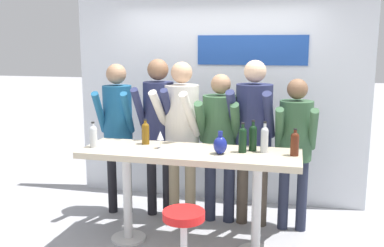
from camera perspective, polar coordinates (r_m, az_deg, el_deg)
The scene contains 18 objects.
ground_plane at distance 4.51m, azimuth -0.32°, elevation -15.99°, with size 40.00×40.00×0.00m, color #9E9EA3.
back_wall at distance 5.49m, azimuth 3.40°, elevation 4.44°, with size 3.73×0.12×2.85m.
tasting_table at distance 4.20m, azimuth -0.33°, elevation -5.65°, with size 2.13×0.67×1.00m.
bar_stool at distance 3.73m, azimuth -1.10°, elevation -14.70°, with size 0.38×0.38×0.64m.
person_far_left at distance 5.07m, azimuth -9.90°, elevation 0.29°, with size 0.46×0.58×1.79m.
person_left at distance 4.92m, azimuth -4.51°, elevation 0.53°, with size 0.42×0.56×1.85m.
person_center_left at distance 4.79m, azimuth -1.42°, elevation -0.06°, with size 0.52×0.64×1.82m.
person_center at distance 4.77m, azimuth 3.77°, elevation -1.24°, with size 0.48×0.56×1.69m.
person_center_right at distance 4.70m, azimuth 8.20°, elevation -0.22°, with size 0.51×0.62×1.85m.
person_right at distance 4.66m, azimuth 13.60°, elevation -1.94°, with size 0.43×0.53×1.66m.
wine_bottle_0 at distance 4.43m, azimuth -6.23°, elevation -1.17°, with size 0.08×0.08×0.26m.
wine_bottle_1 at distance 4.17m, azimuth 8.12°, elevation -1.74°, with size 0.08×0.08×0.30m.
wine_bottle_2 at distance 4.12m, azimuth 9.65°, elevation -1.95°, with size 0.07×0.07×0.30m.
wine_bottle_3 at distance 4.06m, azimuth 13.54°, elevation -2.52°, with size 0.08×0.08×0.26m.
wine_bottle_4 at distance 4.38m, azimuth -13.02°, elevation -1.54°, with size 0.08×0.08×0.26m.
wine_bottle_5 at distance 4.09m, azimuth 6.77°, elevation -2.01°, with size 0.08×0.08×0.29m.
wine_glass_0 at distance 4.24m, azimuth -4.25°, elevation -1.66°, with size 0.07×0.07×0.18m.
decorative_vase at distance 4.02m, azimuth 3.78°, elevation -2.85°, with size 0.13×0.13×0.22m.
Camera 1 is at (0.98, -3.91, 2.02)m, focal length 40.00 mm.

